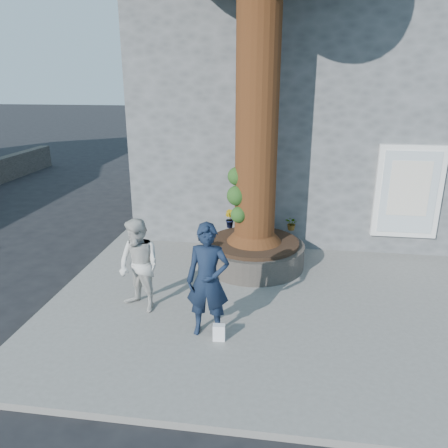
# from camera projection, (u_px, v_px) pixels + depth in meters

# --- Properties ---
(ground) EXTENTS (120.00, 120.00, 0.00)m
(ground) POSITION_uv_depth(u_px,v_px,m) (203.00, 310.00, 8.40)
(ground) COLOR black
(ground) RESTS_ON ground
(pavement) EXTENTS (9.00, 8.00, 0.12)m
(pavement) POSITION_uv_depth(u_px,v_px,m) (283.00, 289.00, 9.11)
(pavement) COLOR slate
(pavement) RESTS_ON ground
(yellow_line) EXTENTS (0.10, 30.00, 0.01)m
(yellow_line) POSITION_uv_depth(u_px,v_px,m) (78.00, 278.00, 9.75)
(yellow_line) COLOR yellow
(yellow_line) RESTS_ON ground
(stone_shop) EXTENTS (10.30, 8.30, 6.30)m
(stone_shop) POSITION_uv_depth(u_px,v_px,m) (323.00, 113.00, 13.78)
(stone_shop) COLOR #515456
(stone_shop) RESTS_ON ground
(planter) EXTENTS (2.30, 2.30, 0.60)m
(planter) POSITION_uv_depth(u_px,v_px,m) (254.00, 253.00, 10.03)
(planter) COLOR black
(planter) RESTS_ON pavement
(man) EXTENTS (0.72, 0.48, 1.96)m
(man) POSITION_uv_depth(u_px,v_px,m) (208.00, 281.00, 7.13)
(man) COLOR #111C30
(man) RESTS_ON pavement
(woman) EXTENTS (1.07, 0.99, 1.75)m
(woman) POSITION_uv_depth(u_px,v_px,m) (139.00, 266.00, 7.94)
(woman) COLOR beige
(woman) RESTS_ON pavement
(shopping_bag) EXTENTS (0.21, 0.14, 0.28)m
(shopping_bag) POSITION_uv_depth(u_px,v_px,m) (219.00, 332.00, 7.20)
(shopping_bag) COLOR white
(shopping_bag) RESTS_ON pavement
(plant_a) EXTENTS (0.20, 0.20, 0.32)m
(plant_a) POSITION_uv_depth(u_px,v_px,m) (265.00, 226.00, 10.38)
(plant_a) COLOR gray
(plant_a) RESTS_ON planter
(plant_b) EXTENTS (0.34, 0.34, 0.44)m
(plant_b) POSITION_uv_depth(u_px,v_px,m) (229.00, 219.00, 10.75)
(plant_b) COLOR gray
(plant_b) RESTS_ON planter
(plant_c) EXTENTS (0.25, 0.25, 0.34)m
(plant_c) POSITION_uv_depth(u_px,v_px,m) (256.00, 222.00, 10.67)
(plant_c) COLOR gray
(plant_c) RESTS_ON planter
(plant_d) EXTENTS (0.40, 0.40, 0.34)m
(plant_d) POSITION_uv_depth(u_px,v_px,m) (292.00, 224.00, 10.56)
(plant_d) COLOR gray
(plant_d) RESTS_ON planter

